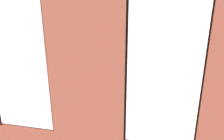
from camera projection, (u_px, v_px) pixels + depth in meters
name	position (u px, v px, depth m)	size (l,w,h in m)	color
ground_plane	(119.00, 101.00, 5.97)	(6.41, 6.28, 0.10)	brown
brick_wall_with_windows	(87.00, 74.00, 2.88)	(5.81, 0.30, 3.43)	brown
white_wall_right	(22.00, 40.00, 5.82)	(0.10, 5.28, 3.43)	silver
couch_by_window	(65.00, 125.00, 4.03)	(1.89, 0.87, 0.80)	black
couch_left	(205.00, 108.00, 4.72)	(0.98, 1.98, 0.80)	black
coffee_table	(103.00, 91.00, 5.66)	(1.52, 0.86, 0.40)	tan
cup_ceramic	(103.00, 88.00, 5.64)	(0.07, 0.07, 0.08)	#B23D38
candle_jar	(118.00, 86.00, 5.69)	(0.08, 0.08, 0.12)	#B7333D
table_plant_small	(106.00, 87.00, 5.47)	(0.14, 0.14, 0.23)	brown
remote_black	(98.00, 87.00, 5.79)	(0.05, 0.17, 0.02)	black
remote_silver	(86.00, 89.00, 5.62)	(0.05, 0.17, 0.02)	#B2B2B7
media_console	(33.00, 91.00, 5.99)	(1.26, 0.42, 0.46)	black
tv_flatscreen	(30.00, 70.00, 5.80)	(1.19, 0.20, 0.84)	black
potted_plant_mid_room_small	(157.00, 86.00, 6.14)	(0.26, 0.26, 0.46)	brown
potted_plant_foreground_right	(74.00, 63.00, 8.22)	(0.79, 0.80, 1.33)	#47423D
potted_plant_by_left_couch	(181.00, 83.00, 6.09)	(0.38, 0.38, 0.62)	#47423D
potted_plant_corner_near_left	(193.00, 62.00, 7.27)	(1.05, 0.93, 1.19)	#47423D
potted_plant_between_couches	(136.00, 120.00, 3.72)	(0.90, 0.96, 1.13)	gray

